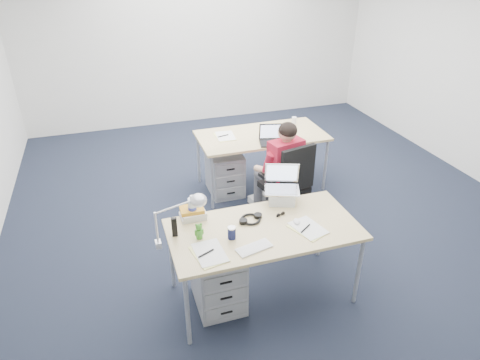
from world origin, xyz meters
name	(u,v)px	position (x,y,z in m)	size (l,w,h in m)	color
floor	(274,220)	(0.00, 0.00, 0.00)	(7.00, 7.00, 0.00)	black
room	(281,74)	(0.00, 0.00, 1.71)	(6.02, 7.02, 2.80)	silver
desk_near	(264,233)	(-0.56, -1.08, 0.68)	(1.60, 0.80, 0.73)	tan
desk_far	(262,138)	(0.14, 0.83, 0.68)	(1.60, 0.80, 0.73)	tan
office_chair	(285,201)	(0.09, -0.07, 0.29)	(0.77, 0.77, 1.02)	black
seated_person	(278,170)	(0.06, 0.10, 0.61)	(0.46, 0.70, 1.20)	#B41930
drawer_pedestal_near	(218,278)	(-0.96, -1.05, 0.28)	(0.40, 0.50, 0.55)	#A6A8AB
drawer_pedestal_far	(225,173)	(-0.36, 0.82, 0.28)	(0.40, 0.50, 0.55)	#A6A8AB
silver_laptop	(282,186)	(-0.25, -0.73, 0.90)	(0.31, 0.25, 0.33)	silver
wireless_keyboard	(254,248)	(-0.73, -1.31, 0.74)	(0.29, 0.12, 0.01)	white
computer_mouse	(297,222)	(-0.26, -1.09, 0.75)	(0.06, 0.09, 0.03)	white
headphones	(251,219)	(-0.62, -0.93, 0.75)	(0.23, 0.18, 0.04)	black
can_koozie	(232,233)	(-0.85, -1.13, 0.78)	(0.07, 0.07, 0.11)	#161B44
water_bottle	(192,207)	(-1.09, -0.75, 0.85)	(0.07, 0.07, 0.23)	silver
bear_figurine	(199,231)	(-1.10, -1.04, 0.80)	(0.08, 0.06, 0.14)	#267F22
book_stack	(193,213)	(-1.09, -0.74, 0.78)	(0.22, 0.16, 0.10)	silver
cordless_phone	(174,227)	(-1.29, -0.95, 0.82)	(0.05, 0.03, 0.17)	black
papers_left	(209,254)	(-1.08, -1.27, 0.74)	(0.22, 0.31, 0.01)	#F7F78F
papers_right	(308,229)	(-0.21, -1.20, 0.74)	(0.21, 0.30, 0.01)	#F7F78F
sunglasses	(281,215)	(-0.35, -0.94, 0.74)	(0.10, 0.04, 0.02)	black
desk_lamp	(173,221)	(-1.31, -1.06, 0.95)	(0.38, 0.14, 0.44)	silver
dark_laptop	(274,135)	(0.17, 0.53, 0.85)	(0.32, 0.31, 0.23)	black
far_cup	(294,120)	(0.68, 1.05, 0.78)	(0.06, 0.06, 0.09)	white
far_papers	(225,136)	(-0.33, 0.91, 0.73)	(0.22, 0.31, 0.01)	white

